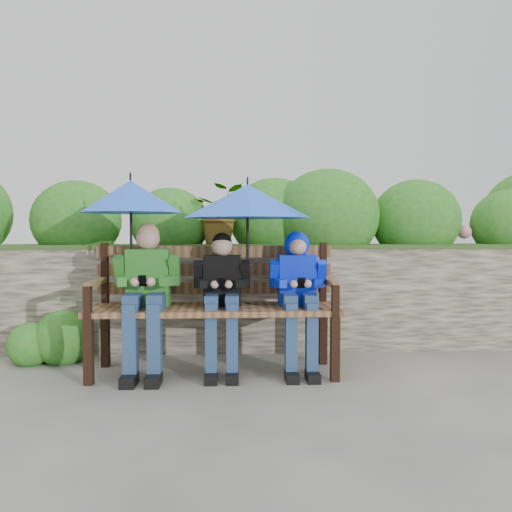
{
  "coord_description": "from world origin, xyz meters",
  "views": [
    {
      "loc": [
        -0.21,
        -4.1,
        1.17
      ],
      "look_at": [
        0.0,
        0.1,
        0.95
      ],
      "focal_mm": 35.0,
      "sensor_mm": 36.0,
      "label": 1
    }
  ],
  "objects_px": {
    "boy_right": "(298,286)",
    "umbrella_left": "(131,197)",
    "boy_left": "(147,289)",
    "boy_middle": "(222,292)",
    "park_bench": "(215,298)",
    "umbrella_right": "(248,201)"
  },
  "relations": [
    {
      "from": "boy_middle",
      "to": "boy_right",
      "type": "distance_m",
      "value": 0.62
    },
    {
      "from": "boy_middle",
      "to": "umbrella_right",
      "type": "relative_size",
      "value": 1.09
    },
    {
      "from": "umbrella_right",
      "to": "umbrella_left",
      "type": "bearing_deg",
      "value": -179.69
    },
    {
      "from": "boy_middle",
      "to": "umbrella_right",
      "type": "bearing_deg",
      "value": 16.98
    },
    {
      "from": "boy_left",
      "to": "umbrella_right",
      "type": "relative_size",
      "value": 1.16
    },
    {
      "from": "umbrella_left",
      "to": "park_bench",
      "type": "bearing_deg",
      "value": 2.9
    },
    {
      "from": "park_bench",
      "to": "boy_left",
      "type": "distance_m",
      "value": 0.56
    },
    {
      "from": "park_bench",
      "to": "umbrella_right",
      "type": "relative_size",
      "value": 1.91
    },
    {
      "from": "umbrella_left",
      "to": "umbrella_right",
      "type": "xyz_separation_m",
      "value": [
        0.94,
        0.01,
        -0.03
      ]
    },
    {
      "from": "park_bench",
      "to": "boy_right",
      "type": "height_order",
      "value": "boy_right"
    },
    {
      "from": "boy_middle",
      "to": "umbrella_left",
      "type": "height_order",
      "value": "umbrella_left"
    },
    {
      "from": "park_bench",
      "to": "umbrella_left",
      "type": "relative_size",
      "value": 2.33
    },
    {
      "from": "park_bench",
      "to": "boy_right",
      "type": "bearing_deg",
      "value": -6.77
    },
    {
      "from": "boy_right",
      "to": "umbrella_left",
      "type": "relative_size",
      "value": 1.34
    },
    {
      "from": "boy_left",
      "to": "umbrella_left",
      "type": "relative_size",
      "value": 1.42
    },
    {
      "from": "boy_left",
      "to": "boy_middle",
      "type": "height_order",
      "value": "boy_left"
    },
    {
      "from": "boy_middle",
      "to": "umbrella_right",
      "type": "height_order",
      "value": "umbrella_right"
    },
    {
      "from": "boy_right",
      "to": "umbrella_left",
      "type": "height_order",
      "value": "umbrella_left"
    },
    {
      "from": "boy_left",
      "to": "umbrella_left",
      "type": "distance_m",
      "value": 0.75
    },
    {
      "from": "umbrella_left",
      "to": "boy_middle",
      "type": "bearing_deg",
      "value": -4.59
    },
    {
      "from": "boy_left",
      "to": "boy_right",
      "type": "bearing_deg",
      "value": 0.92
    },
    {
      "from": "boy_right",
      "to": "umbrella_right",
      "type": "distance_m",
      "value": 0.81
    }
  ]
}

